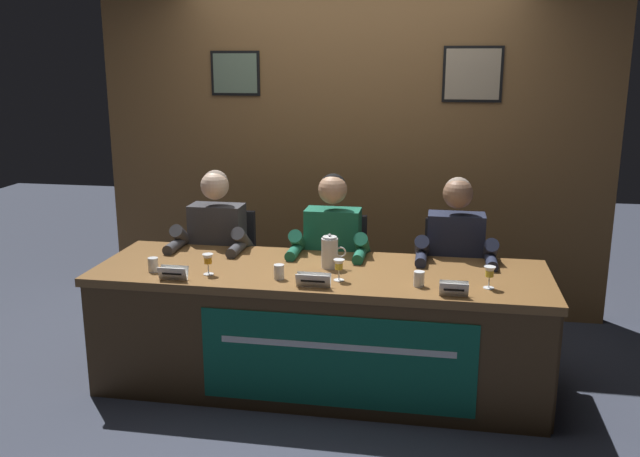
% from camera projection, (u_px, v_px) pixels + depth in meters
% --- Properties ---
extents(ground_plane, '(12.00, 12.00, 0.00)m').
position_uv_depth(ground_plane, '(320.00, 382.00, 4.25)').
color(ground_plane, '#383D4C').
extents(wall_back_panelled, '(3.90, 0.14, 2.60)m').
position_uv_depth(wall_back_panelled, '(351.00, 146.00, 5.24)').
color(wall_back_panelled, brown).
rests_on(wall_back_panelled, ground_plane).
extents(conference_table, '(2.70, 0.86, 0.74)m').
position_uv_depth(conference_table, '(318.00, 313.00, 4.02)').
color(conference_table, brown).
rests_on(conference_table, ground_plane).
extents(chair_left, '(0.44, 0.44, 0.91)m').
position_uv_depth(chair_left, '(225.00, 277.00, 4.86)').
color(chair_left, black).
rests_on(chair_left, ground_plane).
extents(panelist_left, '(0.51, 0.48, 1.23)m').
position_uv_depth(panelist_left, '(214.00, 247.00, 4.60)').
color(panelist_left, black).
rests_on(panelist_left, ground_plane).
extents(nameplate_left, '(0.17, 0.06, 0.08)m').
position_uv_depth(nameplate_left, '(173.00, 273.00, 3.86)').
color(nameplate_left, white).
rests_on(nameplate_left, conference_table).
extents(juice_glass_left, '(0.06, 0.06, 0.12)m').
position_uv_depth(juice_glass_left, '(208.00, 260.00, 3.95)').
color(juice_glass_left, white).
rests_on(juice_glass_left, conference_table).
extents(water_cup_left, '(0.06, 0.06, 0.08)m').
position_uv_depth(water_cup_left, '(153.00, 265.00, 4.01)').
color(water_cup_left, silver).
rests_on(water_cup_left, conference_table).
extents(chair_center, '(0.44, 0.44, 0.91)m').
position_uv_depth(chair_center, '(335.00, 284.00, 4.72)').
color(chair_center, black).
rests_on(chair_center, ground_plane).
extents(panelist_center, '(0.51, 0.48, 1.23)m').
position_uv_depth(panelist_center, '(331.00, 253.00, 4.46)').
color(panelist_center, black).
rests_on(panelist_center, ground_plane).
extents(nameplate_center, '(0.19, 0.06, 0.08)m').
position_uv_depth(nameplate_center, '(313.00, 280.00, 3.74)').
color(nameplate_center, white).
rests_on(nameplate_center, conference_table).
extents(juice_glass_center, '(0.06, 0.06, 0.12)m').
position_uv_depth(juice_glass_center, '(339.00, 266.00, 3.84)').
color(juice_glass_center, white).
rests_on(juice_glass_center, conference_table).
extents(water_cup_center, '(0.06, 0.06, 0.08)m').
position_uv_depth(water_cup_center, '(279.00, 273.00, 3.88)').
color(water_cup_center, silver).
rests_on(water_cup_center, conference_table).
extents(chair_right, '(0.44, 0.44, 0.91)m').
position_uv_depth(chair_right, '(453.00, 290.00, 4.59)').
color(chair_right, black).
rests_on(chair_right, ground_plane).
extents(panelist_right, '(0.51, 0.48, 1.23)m').
position_uv_depth(panelist_right, '(455.00, 259.00, 4.33)').
color(panelist_right, black).
rests_on(panelist_right, ground_plane).
extents(nameplate_right, '(0.15, 0.06, 0.08)m').
position_uv_depth(nameplate_right, '(454.00, 289.00, 3.60)').
color(nameplate_right, white).
rests_on(nameplate_right, conference_table).
extents(juice_glass_right, '(0.06, 0.06, 0.12)m').
position_uv_depth(juice_glass_right, '(490.00, 273.00, 3.71)').
color(juice_glass_right, white).
rests_on(juice_glass_right, conference_table).
extents(water_cup_right, '(0.06, 0.06, 0.08)m').
position_uv_depth(water_cup_right, '(419.00, 280.00, 3.75)').
color(water_cup_right, silver).
rests_on(water_cup_right, conference_table).
extents(water_pitcher_central, '(0.15, 0.10, 0.21)m').
position_uv_depth(water_pitcher_central, '(330.00, 252.00, 4.08)').
color(water_pitcher_central, silver).
rests_on(water_pitcher_central, conference_table).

